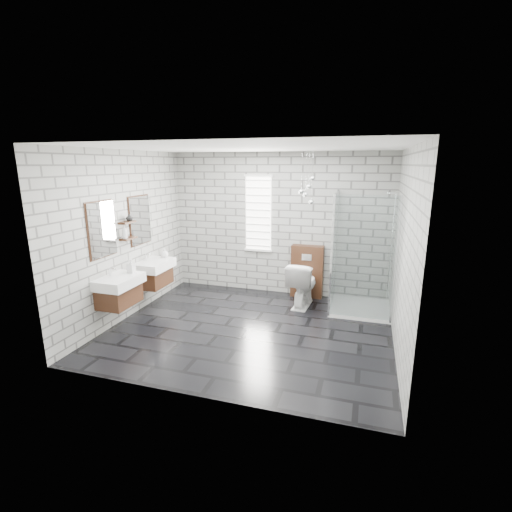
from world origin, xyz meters
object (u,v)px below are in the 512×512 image
at_px(vanity_left, 117,282).
at_px(cistern_panel, 307,271).
at_px(shower_enclosure, 355,284).
at_px(toilet, 303,284).
at_px(vanity_right, 152,266).

relative_size(vanity_left, cistern_panel, 1.57).
height_order(vanity_left, cistern_panel, vanity_left).
bearing_deg(vanity_left, shower_enclosure, 27.35).
relative_size(cistern_panel, toilet, 1.24).
bearing_deg(vanity_right, shower_enclosure, 13.24).
xyz_separation_m(shower_enclosure, toilet, (-0.91, 0.04, -0.10)).
height_order(cistern_panel, shower_enclosure, shower_enclosure).
relative_size(shower_enclosure, toilet, 2.52).
relative_size(vanity_left, toilet, 1.95).
bearing_deg(vanity_right, vanity_left, -90.00).
height_order(shower_enclosure, toilet, shower_enclosure).
distance_m(vanity_right, cistern_panel, 2.84).
bearing_deg(toilet, cistern_panel, -85.34).
bearing_deg(shower_enclosure, vanity_right, -166.76).
relative_size(vanity_right, cistern_panel, 1.57).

